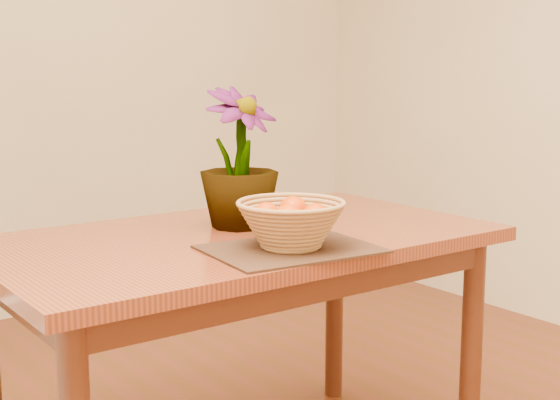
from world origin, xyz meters
TOP-DOWN VIEW (x-y plane):
  - wall_back at (0.00, 2.25)m, footprint 4.00×0.02m
  - table at (0.00, 0.30)m, footprint 1.40×0.80m
  - placemat at (-0.01, 0.05)m, footprint 0.44×0.35m
  - wicker_basket at (-0.01, 0.05)m, footprint 0.28×0.28m
  - orange_pile at (-0.01, 0.05)m, footprint 0.16×0.17m
  - potted_plant at (0.05, 0.37)m, footprint 0.27×0.27m

SIDE VIEW (x-z plane):
  - table at x=0.00m, z-range 0.29..1.04m
  - placemat at x=-0.01m, z-range 0.75..0.76m
  - wicker_basket at x=-0.01m, z-range 0.76..0.87m
  - orange_pile at x=-0.01m, z-range 0.80..0.88m
  - potted_plant at x=0.05m, z-range 0.75..1.16m
  - wall_back at x=0.00m, z-range 0.00..2.70m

